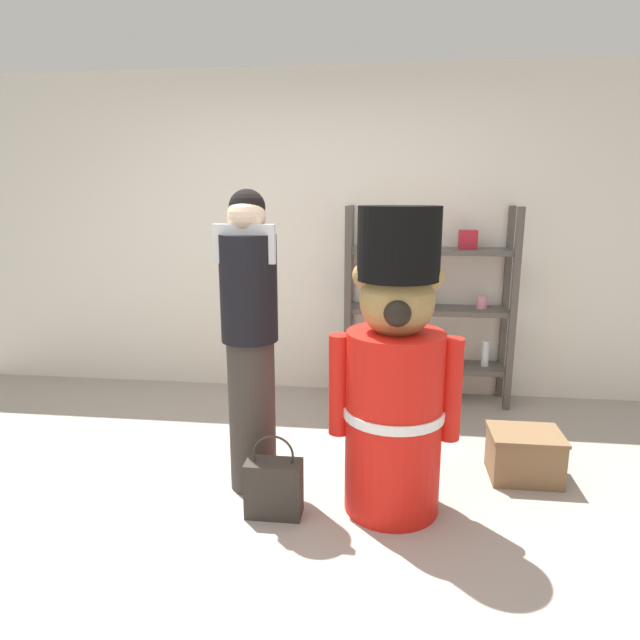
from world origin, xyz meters
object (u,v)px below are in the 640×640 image
(teddy_bear_guard, at_px, (395,377))
(shopping_bag, at_px, (274,487))
(person_shopper, at_px, (250,338))
(display_crate, at_px, (524,455))
(merchandise_shelf, at_px, (427,306))

(teddy_bear_guard, bearing_deg, shopping_bag, -166.22)
(person_shopper, height_order, shopping_bag, person_shopper)
(shopping_bag, bearing_deg, teddy_bear_guard, 13.78)
(teddy_bear_guard, bearing_deg, display_crate, 28.26)
(person_shopper, bearing_deg, display_crate, 10.26)
(person_shopper, bearing_deg, merchandise_shelf, 55.34)
(shopping_bag, bearing_deg, person_shopper, 121.96)
(merchandise_shelf, xyz_separation_m, display_crate, (0.51, -1.23, -0.63))
(merchandise_shelf, relative_size, display_crate, 3.78)
(merchandise_shelf, height_order, shopping_bag, merchandise_shelf)
(merchandise_shelf, height_order, person_shopper, person_shopper)
(merchandise_shelf, relative_size, teddy_bear_guard, 0.98)
(merchandise_shelf, height_order, teddy_bear_guard, teddy_bear_guard)
(teddy_bear_guard, distance_m, person_shopper, 0.81)
(person_shopper, height_order, display_crate, person_shopper)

